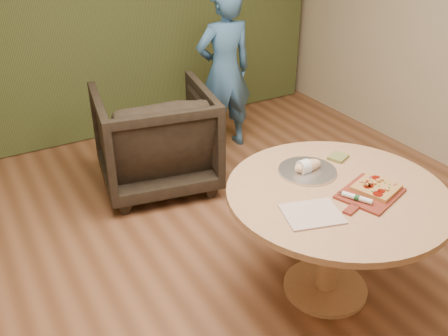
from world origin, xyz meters
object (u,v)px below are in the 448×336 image
Objects in this scene: cutlery_roll at (357,198)px; serving_tray at (307,171)px; flatbread_pizza at (376,187)px; pizza_paddle at (369,194)px; armchair at (155,133)px; bread_roll at (307,166)px; person_standing at (224,71)px; pedestal_table at (335,211)px.

cutlery_roll is 0.41m from serving_tray.
flatbread_pizza is 0.42m from serving_tray.
armchair is at bearing 86.25° from pizza_paddle.
serving_tray is at bearing 114.37° from armchair.
flatbread_pizza reaches higher than cutlery_roll.
flatbread_pizza is 2.01m from armchair.
bread_roll is at bearing 114.05° from armchair.
flatbread_pizza is 0.18× the size of person_standing.
pedestal_table is 0.30m from serving_tray.
pedestal_table is at bearing -83.96° from bread_roll.
pedestal_table is at bearing 147.47° from flatbread_pizza.
cutlery_roll is at bearing -169.31° from flatbread_pizza.
cutlery_roll is at bearing 112.19° from armchair.
bread_roll is at bearing 78.51° from person_standing.
person_standing is (0.88, 0.36, 0.29)m from armchair.
armchair reaches higher than flatbread_pizza.
bread_roll is at bearing 119.25° from flatbread_pizza.
cutlery_roll reaches higher than pedestal_table.
pedestal_table is at bearing 113.35° from pizza_paddle.
pizza_paddle is 0.07m from flatbread_pizza.
person_standing is at bearing 82.43° from flatbread_pizza.
pizza_paddle is 0.42m from bread_roll.
pedestal_table is 6.89× the size of cutlery_roll.
armchair reaches higher than cutlery_roll.
pedestal_table is 0.23m from pizza_paddle.
cutlery_roll reaches higher than serving_tray.
bread_roll is at bearing 96.04° from pedestal_table.
bread_roll is at bearing 180.00° from serving_tray.
pedestal_table is at bearing 112.99° from armchair.
cutlery_roll is at bearing -85.47° from bread_roll.
cutlery_roll is (0.00, -0.15, 0.17)m from pedestal_table.
flatbread_pizza is at bearing -60.75° from bread_roll.
bread_roll is (-0.01, 0.00, 0.04)m from serving_tray.
serving_tray is 0.23× the size of person_standing.
flatbread_pizza is 0.18m from cutlery_roll.
flatbread_pizza is 0.29× the size of armchair.
armchair is (-0.58, 1.90, -0.30)m from flatbread_pizza.
pizza_paddle is at bearing -18.19° from cutlery_roll.
bread_roll reaches higher than serving_tray.
bread_roll reaches higher than flatbread_pizza.
armchair is (-0.38, 1.53, -0.28)m from serving_tray.
person_standing is (0.36, 2.27, 0.01)m from pizza_paddle.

